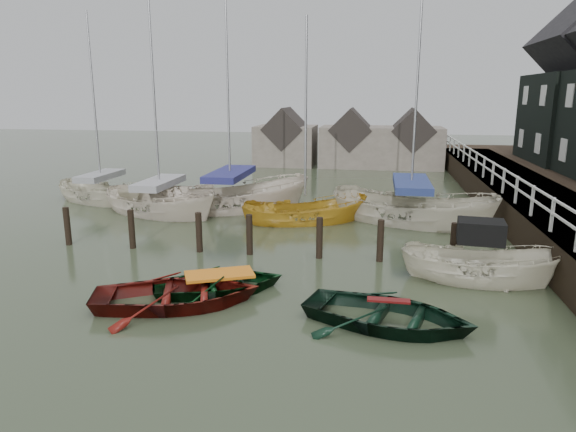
% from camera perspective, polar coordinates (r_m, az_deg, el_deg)
% --- Properties ---
extents(ground, '(120.00, 120.00, 0.00)m').
position_cam_1_polar(ground, '(14.72, -2.54, -8.00)').
color(ground, '#343C26').
rests_on(ground, ground).
extents(pier, '(3.04, 32.00, 2.70)m').
position_cam_1_polar(pier, '(24.71, 24.89, 1.27)').
color(pier, black).
rests_on(pier, ground).
extents(mooring_pilings, '(13.72, 0.22, 1.80)m').
position_cam_1_polar(mooring_pilings, '(17.57, -4.02, -2.72)').
color(mooring_pilings, black).
rests_on(mooring_pilings, ground).
extents(far_sheds, '(14.00, 4.08, 4.39)m').
position_cam_1_polar(far_sheds, '(39.60, 6.75, 8.21)').
color(far_sheds, '#665B51').
rests_on(far_sheds, ground).
extents(rowboat_red, '(5.01, 4.23, 0.89)m').
position_cam_1_polar(rowboat_red, '(13.90, -12.14, -9.63)').
color(rowboat_red, '#58110C').
rests_on(rowboat_red, ground).
extents(rowboat_green, '(4.36, 3.86, 0.75)m').
position_cam_1_polar(rowboat_green, '(14.61, -7.57, -8.29)').
color(rowboat_green, black).
rests_on(rowboat_green, ground).
extents(rowboat_dkgreen, '(4.68, 3.88, 0.84)m').
position_cam_1_polar(rowboat_dkgreen, '(12.71, 10.98, -11.83)').
color(rowboat_dkgreen, black).
rests_on(rowboat_dkgreen, ground).
extents(motorboat, '(4.64, 2.17, 2.67)m').
position_cam_1_polar(motorboat, '(16.13, 20.35, -6.57)').
color(motorboat, beige).
rests_on(motorboat, ground).
extents(sailboat_a, '(6.72, 4.40, 11.90)m').
position_cam_1_polar(sailboat_a, '(24.24, -13.94, 0.36)').
color(sailboat_a, beige).
rests_on(sailboat_a, ground).
extents(sailboat_b, '(8.04, 5.37, 12.72)m').
position_cam_1_polar(sailboat_b, '(24.58, -6.36, 0.84)').
color(sailboat_b, beige).
rests_on(sailboat_b, ground).
extents(sailboat_c, '(5.81, 3.57, 9.47)m').
position_cam_1_polar(sailboat_c, '(22.18, 1.90, -0.58)').
color(sailboat_c, '#BB8C23').
rests_on(sailboat_c, ground).
extents(sailboat_d, '(7.83, 5.45, 12.09)m').
position_cam_1_polar(sailboat_d, '(22.67, 13.35, -0.52)').
color(sailboat_d, beige).
rests_on(sailboat_d, ground).
extents(sailboat_e, '(6.16, 4.17, 10.33)m').
position_cam_1_polar(sailboat_e, '(27.90, -19.92, 1.62)').
color(sailboat_e, beige).
rests_on(sailboat_e, ground).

